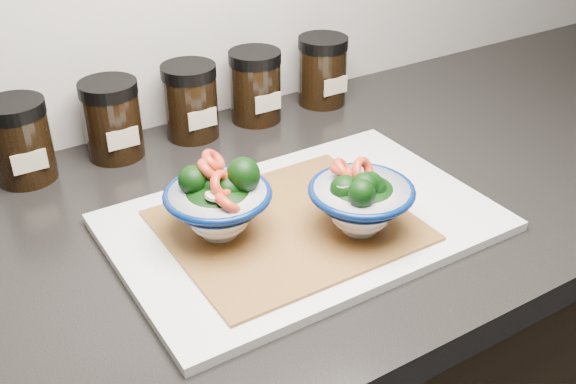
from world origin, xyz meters
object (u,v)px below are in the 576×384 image
spice_jar_c (191,101)px  spice_jar_b (112,119)px  spice_jar_d (255,86)px  bowl_right (361,200)px  spice_jar_e (322,70)px  bowl_left (219,202)px  spice_jar_a (20,141)px  cutting_board (303,222)px

spice_jar_c → spice_jar_b: bearing=180.0°
spice_jar_d → spice_jar_b: bearing=180.0°
bowl_right → spice_jar_e: 0.40m
bowl_left → spice_jar_e: (0.33, 0.28, 0.00)m
spice_jar_d → spice_jar_e: (0.13, 0.00, 0.00)m
spice_jar_a → spice_jar_e: bearing=0.0°
spice_jar_e → bowl_right: bearing=-118.2°
cutting_board → bowl_left: (-0.10, 0.02, 0.05)m
cutting_board → bowl_right: 0.09m
bowl_right → spice_jar_b: bearing=115.3°
spice_jar_c → cutting_board: bearing=-88.7°
cutting_board → bowl_left: 0.11m
bowl_right → bowl_left: bearing=150.5°
cutting_board → bowl_right: size_ratio=3.65×
bowl_right → spice_jar_b: spice_jar_b is taller
cutting_board → spice_jar_c: bearing=91.3°
bowl_right → spice_jar_a: 0.46m
spice_jar_e → spice_jar_d: bearing=180.0°
spice_jar_b → bowl_right: bearing=-64.7°
bowl_right → spice_jar_c: spice_jar_c is taller
spice_jar_b → spice_jar_e: (0.36, 0.00, 0.00)m
spice_jar_b → spice_jar_a: bearing=180.0°
cutting_board → spice_jar_b: size_ratio=3.98×
spice_jar_d → spice_jar_e: 0.13m
bowl_right → spice_jar_c: (-0.05, 0.36, 0.00)m
spice_jar_e → bowl_left: bearing=-140.2°
spice_jar_e → cutting_board: bearing=-127.8°
cutting_board → spice_jar_d: spice_jar_d is taller
spice_jar_a → spice_jar_b: (0.13, 0.00, 0.00)m
spice_jar_c → spice_jar_e: bearing=0.0°
cutting_board → spice_jar_e: size_ratio=3.98×
cutting_board → spice_jar_e: 0.38m
cutting_board → spice_jar_a: size_ratio=3.98×
spice_jar_c → spice_jar_d: 0.11m
cutting_board → spice_jar_d: size_ratio=3.98×
cutting_board → spice_jar_a: bearing=130.4°
cutting_board → bowl_left: size_ratio=3.62×
spice_jar_c → bowl_left: bearing=-108.7°
bowl_left → spice_jar_d: size_ratio=1.10×
bowl_left → spice_jar_a: 0.32m
spice_jar_a → bowl_right: bearing=-50.4°
spice_jar_b → spice_jar_d: (0.23, 0.00, 0.00)m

